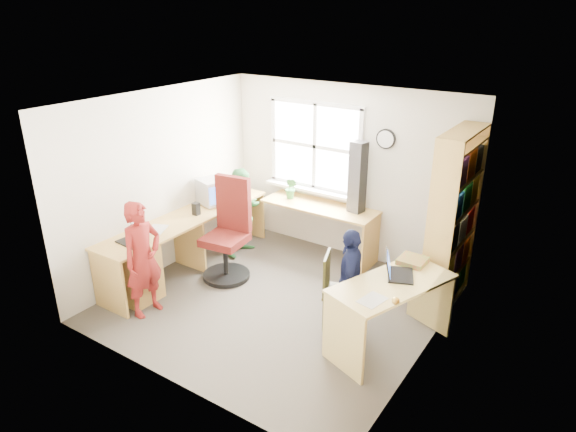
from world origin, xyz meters
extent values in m
cube|color=#403A32|center=(0.00, 0.00, -0.01)|extent=(3.60, 3.40, 0.02)
cube|color=white|center=(0.00, 0.00, 2.41)|extent=(3.60, 3.40, 0.02)
cube|color=beige|center=(0.00, 1.71, 1.20)|extent=(3.60, 0.02, 2.40)
cube|color=beige|center=(0.00, -1.71, 1.20)|extent=(3.60, 0.02, 2.40)
cube|color=beige|center=(-1.81, 0.00, 1.20)|extent=(0.02, 3.40, 2.40)
cube|color=beige|center=(1.81, 0.00, 1.20)|extent=(0.02, 3.40, 2.40)
cube|color=white|center=(-0.50, 1.69, 1.50)|extent=(1.40, 0.01, 1.20)
cube|color=white|center=(-0.50, 1.68, 1.50)|extent=(1.48, 0.04, 1.28)
cube|color=olive|center=(1.79, -1.05, 1.00)|extent=(0.02, 0.82, 2.00)
sphere|color=gold|center=(1.75, -0.72, 1.00)|extent=(0.07, 0.07, 0.07)
cylinder|color=black|center=(0.55, 1.68, 1.75)|extent=(0.26, 0.03, 0.26)
cylinder|color=white|center=(0.55, 1.66, 1.75)|extent=(0.22, 0.01, 0.22)
cube|color=tan|center=(-1.50, 0.10, 0.73)|extent=(0.60, 2.70, 0.03)
cube|color=tan|center=(-0.25, 1.42, 0.73)|extent=(1.65, 0.56, 0.03)
cube|color=tan|center=(-1.50, 0.10, 0.36)|extent=(0.56, 0.03, 0.72)
cube|color=tan|center=(-1.50, -1.22, 0.36)|extent=(0.56, 0.03, 0.72)
cube|color=tan|center=(-1.50, 1.42, 0.36)|extent=(0.56, 0.03, 0.72)
cube|color=tan|center=(0.55, 1.42, 0.36)|extent=(0.03, 0.52, 0.72)
cube|color=tan|center=(-1.50, -0.85, 0.36)|extent=(0.54, 0.45, 0.72)
cube|color=#E5C872|center=(1.45, -0.04, 0.75)|extent=(1.03, 1.45, 0.03)
cube|color=#E5C872|center=(1.23, -0.65, 0.37)|extent=(0.55, 0.22, 0.73)
cube|color=#E5C872|center=(1.67, 0.56, 0.37)|extent=(0.55, 0.22, 0.73)
cube|color=tan|center=(1.65, 0.68, 1.05)|extent=(0.30, 0.02, 2.10)
cube|color=tan|center=(1.65, 1.68, 1.05)|extent=(0.30, 0.02, 2.10)
cube|color=tan|center=(1.65, 1.18, 2.09)|extent=(0.30, 1.00, 0.02)
cube|color=tan|center=(1.65, 1.18, 0.06)|extent=(0.30, 1.00, 0.02)
cube|color=tan|center=(1.65, 1.18, 0.42)|extent=(0.30, 1.00, 0.02)
cube|color=tan|center=(1.65, 1.18, 0.80)|extent=(0.30, 1.00, 0.02)
cube|color=tan|center=(1.65, 1.18, 1.18)|extent=(0.30, 1.00, 0.02)
cube|color=tan|center=(1.65, 1.18, 1.56)|extent=(0.30, 1.00, 0.02)
cube|color=tan|center=(1.65, 1.18, 1.94)|extent=(0.30, 1.00, 0.02)
cube|color=red|center=(1.65, 0.88, 0.21)|extent=(0.25, 0.28, 0.27)
cube|color=#1A529E|center=(1.65, 1.20, 0.21)|extent=(0.25, 0.30, 0.29)
cube|color=#1F8331|center=(1.65, 1.50, 0.22)|extent=(0.25, 0.26, 0.30)
cube|color=gold|center=(1.65, 0.88, 0.58)|extent=(0.25, 0.28, 0.30)
cube|color=#743483|center=(1.65, 1.20, 0.59)|extent=(0.25, 0.30, 0.32)
cube|color=orange|center=(1.65, 1.50, 0.57)|extent=(0.25, 0.26, 0.29)
cube|color=#272727|center=(1.65, 0.88, 0.97)|extent=(0.25, 0.28, 0.32)
cube|color=silver|center=(1.65, 1.20, 0.95)|extent=(0.25, 0.30, 0.29)
cube|color=red|center=(1.65, 1.50, 0.96)|extent=(0.25, 0.26, 0.30)
cube|color=#1A529E|center=(1.65, 0.88, 1.33)|extent=(0.25, 0.28, 0.29)
cube|color=#1F8331|center=(1.65, 1.20, 1.34)|extent=(0.25, 0.30, 0.30)
cube|color=gold|center=(1.65, 1.50, 1.35)|extent=(0.25, 0.26, 0.32)
cube|color=#743483|center=(1.65, 0.88, 1.72)|extent=(0.25, 0.28, 0.30)
cube|color=orange|center=(1.65, 1.20, 1.73)|extent=(0.25, 0.30, 0.32)
cube|color=#272727|center=(1.65, 1.50, 1.71)|extent=(0.25, 0.26, 0.29)
cylinder|color=black|center=(-0.91, 0.15, 0.03)|extent=(0.69, 0.69, 0.06)
cylinder|color=black|center=(-0.91, 0.15, 0.29)|extent=(0.07, 0.07, 0.46)
cube|color=#51130F|center=(-0.91, 0.15, 0.55)|extent=(0.57, 0.57, 0.10)
cube|color=#51130F|center=(-0.94, 0.39, 0.97)|extent=(0.49, 0.15, 0.73)
cylinder|color=#373412|center=(0.76, -0.18, 0.20)|extent=(0.04, 0.04, 0.40)
cylinder|color=#373412|center=(1.06, -0.07, 0.20)|extent=(0.04, 0.04, 0.40)
cylinder|color=#373412|center=(0.65, 0.12, 0.20)|extent=(0.04, 0.04, 0.40)
cylinder|color=#373412|center=(0.95, 0.23, 0.20)|extent=(0.04, 0.04, 0.40)
cube|color=#373412|center=(0.85, 0.02, 0.41)|extent=(0.48, 0.48, 0.04)
cube|color=#373412|center=(0.69, -0.03, 0.64)|extent=(0.15, 0.34, 0.45)
cube|color=#A9AAAE|center=(-1.53, 0.64, 0.76)|extent=(0.32, 0.28, 0.02)
cube|color=#A9AAAE|center=(-1.53, 0.64, 0.94)|extent=(0.45, 0.42, 0.35)
cube|color=#3F72F2|center=(-1.36, 0.58, 0.94)|extent=(0.09, 0.27, 0.25)
cube|color=black|center=(-1.48, -0.84, 0.76)|extent=(0.34, 0.26, 0.02)
cube|color=black|center=(-1.47, -0.72, 0.87)|extent=(0.33, 0.08, 0.22)
cube|color=white|center=(-1.47, -0.73, 0.87)|extent=(0.29, 0.06, 0.17)
cube|color=black|center=(1.47, 0.12, 0.77)|extent=(0.37, 0.42, 0.02)
cube|color=black|center=(1.35, 0.07, 0.89)|extent=(0.19, 0.34, 0.23)
cube|color=#3F72F2|center=(1.36, 0.07, 0.89)|extent=(0.16, 0.30, 0.19)
cube|color=black|center=(-1.44, 0.22, 0.83)|extent=(0.08, 0.08, 0.17)
cube|color=black|center=(-1.45, 0.85, 0.84)|extent=(0.09, 0.09, 0.18)
cube|color=black|center=(0.27, 1.50, 1.23)|extent=(0.22, 0.20, 0.96)
cube|color=red|center=(1.47, 0.46, 0.79)|extent=(0.29, 0.29, 0.06)
cube|color=beige|center=(-1.52, -0.41, 0.75)|extent=(0.32, 0.37, 0.00)
cube|color=beige|center=(1.43, -0.46, 0.77)|extent=(0.24, 0.31, 0.00)
imported|color=#2B6D37|center=(-0.73, 1.42, 0.91)|extent=(0.20, 0.17, 0.32)
imported|color=maroon|center=(-1.14, -0.98, 0.69)|extent=(0.35, 0.51, 1.37)
imported|color=#2F7538|center=(-1.18, 0.89, 0.63)|extent=(0.51, 0.63, 1.26)
imported|color=#13183C|center=(0.93, 0.06, 0.59)|extent=(0.54, 0.75, 1.18)
camera|label=1|loc=(3.07, -4.36, 3.33)|focal=32.00mm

